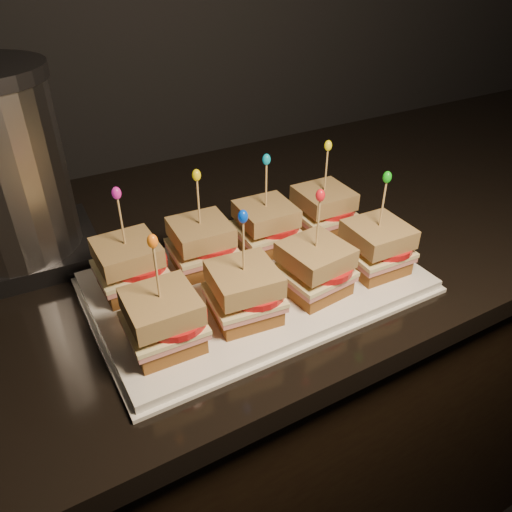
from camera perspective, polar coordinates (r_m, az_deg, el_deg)
cabinet at (r=1.22m, az=2.17°, el=-15.63°), size 2.27×0.69×0.88m
granite_slab at (r=0.92m, az=2.77°, el=3.39°), size 2.31×0.73×0.04m
platter at (r=0.73m, az=0.00°, el=-3.00°), size 0.46×0.28×0.02m
platter_rim at (r=0.74m, az=0.00°, el=-3.37°), size 0.47×0.30×0.01m
sandwich_0_bread_bot at (r=0.72m, az=-14.04°, el=-2.76°), size 0.08×0.08×0.02m
sandwich_0_ham at (r=0.71m, az=-14.20°, el=-1.78°), size 0.09×0.09×0.01m
sandwich_0_cheese at (r=0.71m, az=-14.28°, el=-1.32°), size 0.09×0.09×0.01m
sandwich_0_tomato at (r=0.70m, az=-13.30°, el=-0.80°), size 0.08×0.08×0.01m
sandwich_0_bread_top at (r=0.70m, az=-14.57°, el=0.42°), size 0.08×0.08×0.03m
sandwich_0_pick at (r=0.67m, az=-15.09°, el=3.53°), size 0.00×0.00×0.09m
sandwich_0_frill at (r=0.65m, az=-15.66°, el=6.94°), size 0.01×0.01×0.02m
sandwich_1_bread_bot at (r=0.75m, az=-6.13°, el=-0.37°), size 0.08×0.08×0.02m
sandwich_1_ham at (r=0.74m, az=-6.20°, el=0.59°), size 0.09×0.09×0.01m
sandwich_1_cheese at (r=0.74m, az=-6.23°, el=1.05°), size 0.09×0.09×0.01m
sandwich_1_tomato at (r=0.73m, az=-5.22°, el=1.57°), size 0.08×0.08×0.01m
sandwich_1_bread_top at (r=0.72m, az=-6.35°, el=2.77°), size 0.09×0.09×0.03m
sandwich_1_pick at (r=0.70m, az=-6.57°, el=5.83°), size 0.00×0.00×0.09m
sandwich_1_frill at (r=0.68m, az=-6.81°, el=9.17°), size 0.01×0.01×0.02m
sandwich_2_bread_bot at (r=0.79m, az=1.09°, el=1.81°), size 0.08×0.08×0.02m
sandwich_2_ham at (r=0.78m, az=1.10°, el=2.74°), size 0.09×0.09×0.01m
sandwich_2_cheese at (r=0.78m, az=1.11°, el=3.19°), size 0.09×0.09×0.01m
sandwich_2_tomato at (r=0.78m, az=2.10°, el=3.69°), size 0.08×0.08×0.01m
sandwich_2_bread_top at (r=0.77m, az=1.13°, el=4.85°), size 0.08×0.08×0.03m
sandwich_2_pick at (r=0.75m, az=1.17°, el=7.79°), size 0.00×0.00×0.09m
sandwich_2_frill at (r=0.73m, az=1.21°, el=10.98°), size 0.01×0.01×0.02m
sandwich_3_bread_bot at (r=0.85m, az=7.51°, el=3.72°), size 0.08×0.08×0.02m
sandwich_3_ham at (r=0.84m, az=7.59°, el=4.61°), size 0.09×0.09×0.01m
sandwich_3_cheese at (r=0.83m, az=7.62°, el=5.04°), size 0.09×0.09×0.01m
sandwich_3_tomato at (r=0.83m, az=8.57°, el=5.50°), size 0.08×0.08×0.01m
sandwich_3_bread_top at (r=0.82m, az=7.76°, el=6.61°), size 0.08×0.08×0.03m
sandwich_3_pick at (r=0.80m, az=7.99°, el=9.40°), size 0.00×0.00×0.09m
sandwich_3_frill at (r=0.79m, az=8.25°, el=12.38°), size 0.01×0.01×0.02m
sandwich_4_bread_bot at (r=0.62m, az=-10.32°, el=-9.06°), size 0.08×0.08×0.02m
sandwich_4_ham at (r=0.61m, az=-10.46°, el=-8.02°), size 0.09×0.09×0.01m
sandwich_4_cheese at (r=0.61m, az=-10.53°, el=-7.53°), size 0.09×0.09×0.01m
sandwich_4_tomato at (r=0.60m, az=-9.33°, el=-6.97°), size 0.08×0.08×0.01m
sandwich_4_bread_top at (r=0.59m, az=-10.78°, el=-5.64°), size 0.08×0.08×0.03m
sandwich_4_pick at (r=0.57m, az=-11.24°, el=-2.20°), size 0.00×0.00×0.09m
sandwich_4_frill at (r=0.54m, az=-11.76°, el=1.67°), size 0.01×0.01×0.02m
sandwich_5_bread_bot at (r=0.65m, az=-1.33°, el=-5.99°), size 0.09×0.09×0.02m
sandwich_5_ham at (r=0.64m, az=-1.35°, el=-4.96°), size 0.10×0.09×0.01m
sandwich_5_cheese at (r=0.64m, az=-1.35°, el=-4.47°), size 0.10×0.10×0.01m
sandwich_5_tomato at (r=0.64m, az=-0.15°, el=-3.90°), size 0.08×0.08×0.01m
sandwich_5_bread_top at (r=0.62m, az=-1.38°, el=-2.60°), size 0.09×0.09×0.03m
sandwich_5_pick at (r=0.60m, az=-1.44°, el=0.78°), size 0.00×0.00×0.09m
sandwich_5_frill at (r=0.58m, az=-1.50°, el=4.54°), size 0.01×0.01×0.02m
sandwich_6_bread_bot at (r=0.70m, az=6.57°, el=-3.14°), size 0.09×0.09×0.02m
sandwich_6_ham at (r=0.69m, az=6.65°, el=-2.14°), size 0.10×0.09×0.01m
sandwich_6_cheese at (r=0.69m, az=6.69°, el=-1.66°), size 0.10×0.09×0.01m
sandwich_6_tomato at (r=0.69m, az=7.83°, el=-1.11°), size 0.08×0.08×0.01m
sandwich_6_bread_top at (r=0.67m, az=6.83°, el=0.13°), size 0.09×0.09×0.03m
sandwich_6_pick at (r=0.65m, az=7.08°, el=3.35°), size 0.00×0.00×0.09m
sandwich_6_frill at (r=0.63m, az=7.36°, el=6.89°), size 0.01×0.01×0.02m
sandwich_7_bread_bot at (r=0.76m, az=13.32°, el=-0.64°), size 0.08×0.08×0.02m
sandwich_7_ham at (r=0.75m, az=13.46°, el=0.31°), size 0.09×0.09×0.01m
sandwich_7_cheese at (r=0.75m, az=13.53°, el=0.76°), size 0.09×0.09×0.01m
sandwich_7_tomato at (r=0.75m, az=14.59°, el=1.26°), size 0.08×0.08×0.01m
sandwich_7_bread_top at (r=0.74m, az=13.79°, el=2.45°), size 0.08×0.08×0.03m
sandwich_7_pick at (r=0.72m, az=14.26°, el=5.45°), size 0.00×0.00×0.09m
sandwich_7_frill at (r=0.70m, az=14.77°, el=8.71°), size 0.01×0.01×0.02m
appliance_base at (r=0.87m, az=-25.24°, el=0.46°), size 0.24×0.20×0.03m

